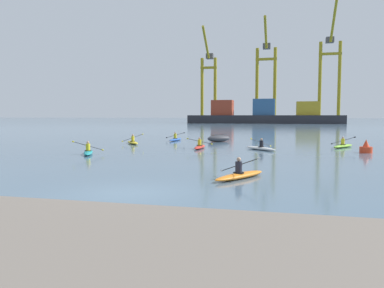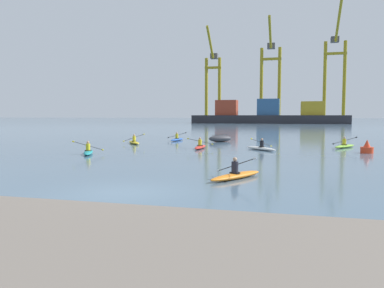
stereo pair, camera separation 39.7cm
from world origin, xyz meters
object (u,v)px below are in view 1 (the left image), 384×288
at_px(gantry_crane_west, 209,79).
at_px(channel_buoy, 366,148).
at_px(kayak_yellow, 133,142).
at_px(kayak_red, 200,147).
at_px(kayak_teal, 88,152).
at_px(kayak_orange, 240,175).
at_px(gantry_crane_west_mid, 266,73).
at_px(container_barge, 263,115).
at_px(kayak_lime, 343,146).
at_px(kayak_blue, 175,139).
at_px(gantry_crane_east_mid, 330,68).
at_px(capsized_dinghy, 219,138).
at_px(kayak_white, 261,148).

xyz_separation_m(gantry_crane_west, channel_buoy, (34.72, -115.70, -16.61)).
distance_m(kayak_yellow, kayak_red, 8.20).
relative_size(kayak_teal, kayak_yellow, 1.07).
xyz_separation_m(kayak_orange, kayak_teal, (-11.67, 7.78, 0.00)).
xyz_separation_m(gantry_crane_west, gantry_crane_west_mid, (22.11, -1.65, 1.50)).
height_order(kayak_teal, kayak_yellow, kayak_yellow).
xyz_separation_m(container_barge, kayak_lime, (11.85, -97.68, -2.62)).
height_order(gantry_crane_west_mid, kayak_blue, gantry_crane_west_mid).
bearing_deg(gantry_crane_east_mid, container_barge, -147.86).
xyz_separation_m(container_barge, kayak_red, (0.04, -101.56, -2.62)).
height_order(gantry_crane_west, capsized_dinghy, gantry_crane_west).
bearing_deg(kayak_teal, kayak_lime, 29.02).
xyz_separation_m(kayak_blue, kayak_lime, (16.47, -4.94, 0.00)).
height_order(channel_buoy, kayak_red, channel_buoy).
bearing_deg(kayak_yellow, kayak_lime, 1.26).
height_order(container_barge, kayak_red, container_barge).
distance_m(channel_buoy, kayak_white, 7.73).
xyz_separation_m(gantry_crane_east_mid, kayak_white, (-17.92, -116.13, -19.67)).
xyz_separation_m(channel_buoy, kayak_red, (-12.74, 0.59, -0.19)).
bearing_deg(kayak_teal, kayak_red, 43.56).
bearing_deg(kayak_orange, container_barge, 92.47).
bearing_deg(gantry_crane_west_mid, kayak_yellow, -93.93).
height_order(container_barge, gantry_crane_west_mid, gantry_crane_west_mid).
bearing_deg(kayak_lime, gantry_crane_west, 106.90).
relative_size(gantry_crane_west_mid, kayak_blue, 10.57).
bearing_deg(gantry_crane_west, gantry_crane_west_mid, -4.27).
xyz_separation_m(kayak_white, kayak_lime, (6.78, 4.01, 0.00)).
distance_m(kayak_teal, kayak_lime, 21.19).
relative_size(container_barge, gantry_crane_east_mid, 1.28).
xyz_separation_m(kayak_red, kayak_blue, (-4.66, 8.83, 0.00)).
distance_m(container_barge, kayak_yellow, 98.42).
relative_size(gantry_crane_west_mid, capsized_dinghy, 13.41).
bearing_deg(kayak_orange, kayak_teal, 146.32).
height_order(gantry_crane_west, gantry_crane_east_mid, gantry_crane_east_mid).
height_order(channel_buoy, kayak_yellow, kayak_yellow).
height_order(gantry_crane_west, kayak_lime, gantry_crane_west).
distance_m(container_barge, kayak_white, 101.85).
height_order(gantry_crane_west_mid, kayak_white, gantry_crane_west_mid).
distance_m(gantry_crane_east_mid, kayak_yellow, 118.22).
xyz_separation_m(gantry_crane_east_mid, channel_buoy, (-10.21, -116.59, -19.48)).
relative_size(capsized_dinghy, kayak_teal, 0.82).
xyz_separation_m(kayak_yellow, kayak_red, (7.44, -3.46, 0.00)).
relative_size(capsized_dinghy, kayak_white, 0.94).
bearing_deg(gantry_crane_west, kayak_orange, -78.24).
bearing_deg(gantry_crane_west_mid, gantry_crane_west, 175.73).
relative_size(kayak_orange, kayak_lime, 1.02).
xyz_separation_m(gantry_crane_east_mid, kayak_teal, (-29.67, -122.40, -19.67)).
relative_size(gantry_crane_west_mid, kayak_lime, 11.36).
bearing_deg(container_barge, channel_buoy, -82.87).
relative_size(gantry_crane_west, kayak_yellow, 11.35).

